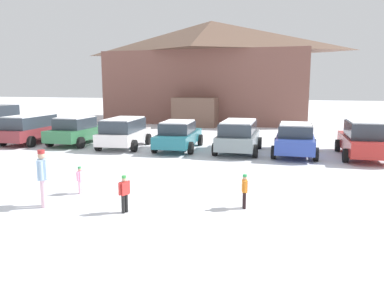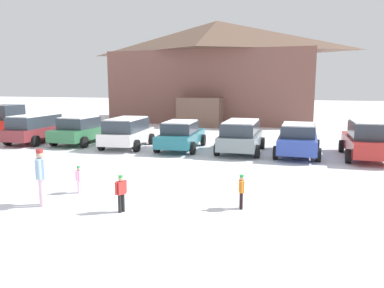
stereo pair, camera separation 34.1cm
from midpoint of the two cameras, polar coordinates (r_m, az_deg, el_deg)
name	(u,v)px [view 1 (the left image)]	position (r m, az deg, el deg)	size (l,w,h in m)	color
ground	(3,276)	(8.21, -27.91, -17.34)	(160.00, 160.00, 0.00)	white
ski_lodge	(211,71)	(36.52, 2.62, 11.08)	(18.66, 11.92, 9.37)	brown
parked_maroon_van	(31,128)	(24.40, -23.72, 2.24)	(2.22, 4.45, 1.69)	maroon
parked_green_coupe	(77,130)	(23.01, -17.56, 2.00)	(2.23, 4.14, 1.63)	#317045
parked_white_suv	(124,132)	(21.14, -10.78, 1.85)	(2.46, 4.16, 1.65)	white
parked_teal_hatchback	(178,135)	(20.26, -2.58, 1.41)	(2.35, 4.64, 1.55)	#226E7C
parked_grey_wagon	(238,135)	(19.48, 6.60, 1.35)	(2.25, 4.26, 1.65)	gray
parked_blue_hatchback	(295,139)	(19.25, 14.95, 0.78)	(2.16, 4.44, 1.60)	#2E46A5
parked_red_sedan	(364,139)	(19.59, 24.26, 0.64)	(2.22, 4.66, 1.80)	#B02925
skier_child_in_red_jacket	(124,192)	(10.52, -11.19, -7.18)	(0.24, 0.36, 1.05)	black
skier_child_in_orange_jacket	(245,189)	(10.77, 7.10, -6.87)	(0.19, 0.36, 0.99)	black
skier_child_in_pink_snowsuit	(80,178)	(12.67, -17.46, -5.04)	(0.15, 0.33, 0.89)	#EDABC7
skier_adult_in_blue_parka	(43,175)	(11.62, -22.60, -4.37)	(0.41, 0.55, 1.67)	beige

